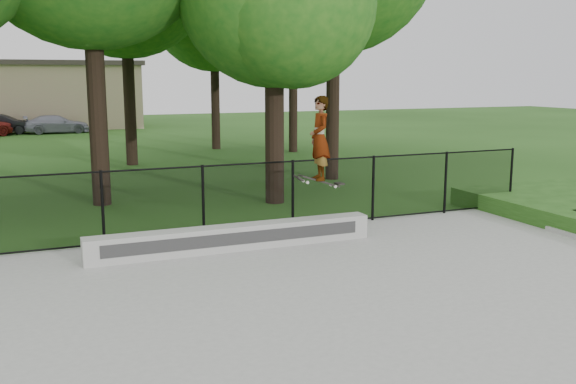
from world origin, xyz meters
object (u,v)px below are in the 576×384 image
at_px(grind_ledge, 234,237).
at_px(skater_airborne, 320,140).
at_px(car_b, 3,124).
at_px(car_c, 57,124).

height_order(grind_ledge, skater_airborne, skater_airborne).
bearing_deg(skater_airborne, car_b, 101.89).
bearing_deg(car_c, skater_airborne, -174.32).
height_order(car_b, car_c, car_b).
relative_size(grind_ledge, skater_airborne, 3.04).
relative_size(car_b, car_c, 0.92).
height_order(car_c, skater_airborne, skater_airborne).
xyz_separation_m(grind_ledge, car_b, (-4.56, 29.47, 0.27)).
xyz_separation_m(grind_ledge, car_c, (-1.60, 28.89, 0.24)).
distance_m(car_c, skater_airborne, 29.33).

